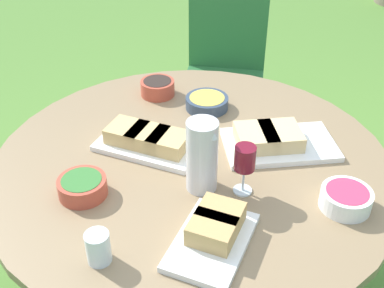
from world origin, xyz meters
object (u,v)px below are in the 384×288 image
(dining_table, at_px, (192,183))
(wine_glass, at_px, (245,160))
(water_pitcher, at_px, (202,156))
(chair_far_back, at_px, (224,66))

(dining_table, relative_size, wine_glass, 8.12)
(water_pitcher, bearing_deg, wine_glass, 35.26)
(dining_table, height_order, wine_glass, wine_glass)
(water_pitcher, bearing_deg, chair_far_back, 128.19)
(chair_far_back, xyz_separation_m, wine_glass, (0.91, -0.95, 0.33))
(water_pitcher, distance_m, wine_glass, 0.13)
(water_pitcher, xyz_separation_m, wine_glass, (0.11, 0.07, -0.00))
(dining_table, bearing_deg, chair_far_back, 125.84)
(chair_far_back, bearing_deg, dining_table, -54.16)
(dining_table, xyz_separation_m, wine_glass, (0.23, -0.01, 0.23))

